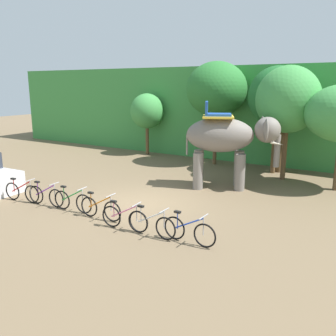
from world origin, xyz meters
TOP-DOWN VIEW (x-y plane):
  - ground_plane at (0.00, 0.00)m, footprint 80.00×80.00m
  - foliage_hedge at (0.00, 12.21)m, footprint 36.00×6.00m
  - tree_far_left at (-5.56, 8.44)m, footprint 2.13×2.13m
  - tree_right at (-0.57, 8.04)m, footprint 3.35×3.35m
  - tree_far_right at (2.89, 7.71)m, footprint 2.90×2.90m
  - tree_center at (3.09, 8.06)m, footprint 3.38×3.38m
  - tree_center_left at (3.68, 6.62)m, footprint 2.96×2.96m
  - elephant at (1.90, 3.87)m, footprint 4.16×2.99m
  - bike_red at (-4.11, -2.18)m, footprint 1.70×0.52m
  - bike_purple at (-2.92, -2.01)m, footprint 1.71×0.52m
  - bike_green at (-1.57, -1.94)m, footprint 1.71×0.52m
  - bike_orange at (-0.20, -1.99)m, footprint 1.71×0.52m
  - bike_pink at (1.08, -2.29)m, footprint 1.71×0.52m
  - bike_white at (2.08, -2.25)m, footprint 1.71×0.52m
  - bike_blue at (3.28, -2.10)m, footprint 1.71×0.52m

SIDE VIEW (x-z plane):
  - ground_plane at x=0.00m, z-range 0.00..0.00m
  - bike_red at x=-4.11m, z-range -0.07..0.85m
  - bike_purple at x=-2.92m, z-range -0.07..0.85m
  - bike_green at x=-1.57m, z-range -0.07..0.85m
  - bike_orange at x=-0.20m, z-range -0.07..0.85m
  - bike_pink at x=1.08m, z-range -0.07..0.85m
  - bike_white at x=2.08m, z-range -0.07..0.85m
  - bike_blue at x=3.28m, z-range -0.07..0.85m
  - elephant at x=1.90m, z-range 0.31..4.09m
  - foliage_hedge at x=0.00m, z-range 0.00..5.54m
  - tree_far_left at x=-5.56m, z-range 0.84..4.77m
  - tree_center at x=3.09m, z-range 1.12..6.30m
  - tree_center_left at x=3.68m, z-range 1.12..6.47m
  - tree_far_right at x=2.89m, z-range 1.20..6.59m
  - tree_right at x=-0.57m, z-range 1.36..7.09m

